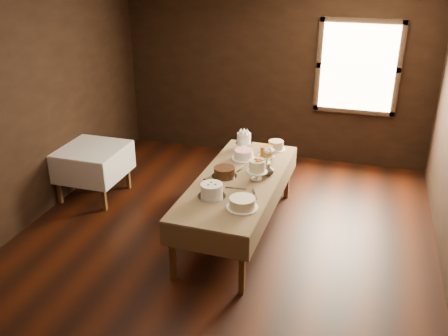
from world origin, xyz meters
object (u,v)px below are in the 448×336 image
cake_cream (242,203)px  cake_server_d (269,172)px  cake_speckled (276,145)px  cake_server_a (239,189)px  cake_server_b (255,196)px  cake_server_e (212,184)px  cake_lattice (244,155)px  display_table (238,183)px  side_table (91,153)px  cake_swirl (212,191)px  cake_caramel (267,156)px  cake_meringue (244,142)px  cake_flowers (257,171)px  cake_chocolate (224,172)px  cake_server_c (244,167)px  flower_vase (269,170)px

cake_cream → cake_server_d: (0.09, 0.98, -0.05)m
cake_speckled → cake_server_a: bearing=-97.2°
cake_server_b → cake_server_e: size_ratio=1.00×
cake_lattice → cake_cream: size_ratio=0.94×
cake_speckled → cake_server_e: size_ratio=1.14×
display_table → side_table: 2.26m
cake_server_d → cake_swirl: bearing=-164.7°
display_table → cake_server_a: (0.08, -0.26, 0.06)m
cake_lattice → cake_caramel: bearing=-12.4°
cake_server_d → cake_cream: bearing=-139.9°
cake_meringue → cake_flowers: cake_flowers is taller
side_table → cake_server_d: 2.54m
display_table → side_table: display_table is taller
cake_chocolate → cake_server_e: cake_chocolate is taller
cake_server_a → cake_server_c: same height
cake_server_a → cake_cream: bearing=-76.6°
cake_caramel → cake_server_d: 0.27m
cake_server_a → cake_server_c: (-0.10, 0.59, 0.00)m
side_table → cake_server_d: (2.54, -0.09, 0.10)m
cake_speckled → flower_vase: size_ratio=2.00×
display_table → cake_caramel: bearing=66.6°
cake_server_b → side_table: bearing=-129.8°
cake_speckled → cake_meringue: bearing=-164.6°
cake_swirl → cake_server_a: 0.37m
cake_meringue → cake_flowers: size_ratio=0.99×
cake_server_c → cake_speckled: bearing=-6.4°
display_table → cake_swirl: bearing=-106.8°
display_table → cake_flowers: 0.27m
cake_chocolate → cake_cream: (0.40, -0.69, -0.00)m
cake_speckled → cake_chocolate: size_ratio=0.77×
cake_server_c → flower_vase: 0.37m
cake_speckled → cake_lattice: (-0.34, -0.44, -0.00)m
cake_caramel → cake_server_e: (-0.48, -0.76, -0.10)m
cake_chocolate → flower_vase: size_ratio=2.61×
cake_cream → cake_server_e: size_ratio=1.56×
cake_flowers → cake_cream: cake_flowers is taller
cake_server_c → cake_meringue: bearing=29.1°
cake_server_a → cake_server_d: 0.60m
cake_server_d → cake_server_e: 0.78m
cake_server_d → display_table: bearing=178.1°
cake_lattice → flower_vase: flower_vase is taller
cake_caramel → cake_server_c: size_ratio=1.04×
cake_swirl → cake_server_e: cake_swirl is taller
display_table → cake_cream: (0.23, -0.69, 0.11)m
cake_caramel → cake_server_e: cake_caramel is taller
cake_caramel → cake_server_a: bearing=-100.3°
cake_server_b → cake_server_d: size_ratio=1.00×
cake_server_d → cake_server_e: (-0.57, -0.53, 0.00)m
cake_chocolate → cake_server_e: size_ratio=1.49×
side_table → cake_server_a: (2.31, -0.64, 0.10)m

